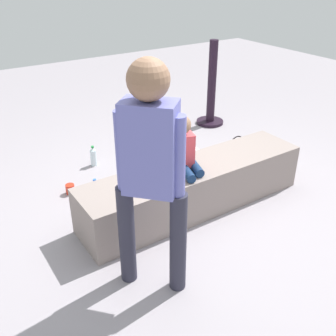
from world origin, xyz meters
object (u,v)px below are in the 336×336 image
gift_bag (148,176)px  party_cup_red (70,189)px  water_bottle_near_gift (95,188)px  water_bottle_far_side (93,157)px  adult_standing (150,163)px  handbag_black_leather (236,153)px  cake_plate (154,173)px  child_seated (183,147)px  cake_box_white (192,159)px

gift_bag → party_cup_red: bearing=150.0°
water_bottle_near_gift → water_bottle_far_side: bearing=67.5°
adult_standing → handbag_black_leather: adult_standing is taller
cake_plate → party_cup_red: cake_plate is taller
party_cup_red → cake_plate: bearing=-58.2°
gift_bag → water_bottle_near_gift: bearing=157.1°
child_seated → cake_box_white: (0.62, 0.69, -0.57)m
cake_plate → cake_box_white: cake_plate is taller
gift_bag → water_bottle_near_gift: (-0.46, 0.19, -0.09)m
handbag_black_leather → adult_standing: bearing=-148.4°
cake_box_white → gift_bag: bearing=-161.3°
gift_bag → cake_box_white: 0.74m
cake_plate → party_cup_red: (-0.47, 0.76, -0.39)m
adult_standing → water_bottle_near_gift: (0.13, 1.24, -0.85)m
party_cup_red → adult_standing: bearing=-87.8°
cake_box_white → handbag_black_leather: 0.48m
cake_box_white → cake_plate: bearing=-144.0°
child_seated → water_bottle_near_gift: (-0.53, 0.65, -0.55)m
cake_plate → child_seated: bearing=-14.9°
water_bottle_near_gift → cake_box_white: water_bottle_near_gift is taller
gift_bag → cake_box_white: bearing=18.7°
cake_plate → cake_box_white: size_ratio=0.74×
water_bottle_near_gift → adult_standing: bearing=-95.9°
child_seated → adult_standing: adult_standing is taller
water_bottle_far_side → party_cup_red: size_ratio=2.42×
gift_bag → party_cup_red: 0.75m
adult_standing → gift_bag: size_ratio=4.16×
water_bottle_near_gift → cake_box_white: size_ratio=0.60×
handbag_black_leather → child_seated: bearing=-156.6°
child_seated → gift_bag: 0.65m
child_seated → handbag_black_leather: 1.24m
handbag_black_leather → gift_bag: bearing=179.6°
adult_standing → gift_bag: (0.59, 1.05, -0.76)m
child_seated → adult_standing: 0.94m
child_seated → cake_box_white: size_ratio=1.60×
child_seated → handbag_black_leather: size_ratio=1.55×
cake_plate → water_bottle_far_side: (-0.05, 1.17, -0.33)m
gift_bag → adult_standing: bearing=-119.3°
adult_standing → water_bottle_far_side: adult_standing is taller
cake_box_white → adult_standing: bearing=-134.9°
gift_bag → cake_box_white: gift_bag is taller
cake_plate → cake_box_white: 1.13m
party_cup_red → handbag_black_leather: size_ratio=0.30×
water_bottle_far_side → cake_box_white: water_bottle_far_side is taller
adult_standing → gift_bag: bearing=60.7°
water_bottle_far_side → adult_standing: bearing=-101.4°
party_cup_red → gift_bag: bearing=-30.0°
gift_bag → water_bottle_near_gift: size_ratio=2.06×
cake_box_white → party_cup_red: bearing=174.1°
party_cup_red → handbag_black_leather: 1.79m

